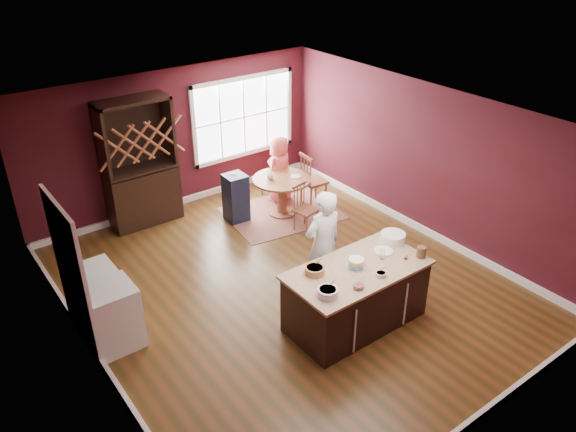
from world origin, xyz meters
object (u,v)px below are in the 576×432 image
(chair_east, at_px, (314,179))
(kitchen_island, at_px, (356,297))
(hutch, at_px, (139,163))
(chair_south, at_px, (306,208))
(layer_cake, at_px, (356,263))
(high_chair, at_px, (236,197))
(washer, at_px, (113,316))
(dining_table, at_px, (282,189))
(seated_woman, at_px, (280,169))
(chair_north, at_px, (272,175))
(baker, at_px, (323,246))
(dryer, at_px, (96,295))
(toddler, at_px, (238,179))

(chair_east, bearing_deg, kitchen_island, 154.97)
(hutch, bearing_deg, chair_south, -43.03)
(hutch, bearing_deg, layer_cake, -75.75)
(high_chair, distance_m, washer, 3.72)
(chair_east, relative_size, washer, 1.19)
(dining_table, bearing_deg, high_chair, 158.47)
(seated_woman, bearing_deg, high_chair, -10.36)
(layer_cake, height_order, chair_north, layer_cake)
(kitchen_island, relative_size, baker, 1.13)
(layer_cake, height_order, chair_south, layer_cake)
(chair_north, relative_size, high_chair, 0.97)
(chair_south, bearing_deg, dryer, 171.66)
(dining_table, bearing_deg, chair_east, -2.29)
(seated_woman, bearing_deg, toddler, -11.06)
(baker, distance_m, high_chair, 2.82)
(dining_table, relative_size, dryer, 1.28)
(chair_south, height_order, seated_woman, seated_woman)
(layer_cake, height_order, chair_east, chair_east)
(layer_cake, bearing_deg, toddler, 84.60)
(chair_north, relative_size, seated_woman, 0.69)
(chair_south, xyz_separation_m, hutch, (-2.20, 2.05, 0.73))
(chair_east, bearing_deg, baker, 148.14)
(chair_east, xyz_separation_m, seated_woman, (-0.45, 0.53, 0.14))
(chair_north, distance_m, seated_woman, 0.33)
(baker, distance_m, layer_cake, 0.75)
(dining_table, xyz_separation_m, layer_cake, (-1.09, -3.20, 0.45))
(seated_woman, bearing_deg, baker, 46.27)
(dining_table, relative_size, hutch, 0.47)
(kitchen_island, distance_m, dryer, 3.64)
(washer, bearing_deg, chair_east, 18.96)
(baker, height_order, toddler, baker)
(chair_south, relative_size, toddler, 3.47)
(chair_north, xyz_separation_m, dryer, (-4.28, -1.77, -0.04))
(dryer, bearing_deg, chair_south, 3.57)
(kitchen_island, xyz_separation_m, high_chair, (0.26, 3.57, 0.04))
(layer_cake, bearing_deg, chair_east, 59.79)
(dining_table, height_order, layer_cake, layer_cake)
(dining_table, height_order, high_chair, high_chair)
(chair_east, relative_size, toddler, 4.18)
(baker, relative_size, toddler, 6.74)
(kitchen_island, distance_m, chair_east, 3.71)
(washer, bearing_deg, chair_north, 29.40)
(kitchen_island, relative_size, seated_woman, 1.46)
(layer_cake, distance_m, hutch, 4.63)
(chair_south, distance_m, chair_north, 1.56)
(kitchen_island, distance_m, dining_table, 3.42)
(dining_table, distance_m, dryer, 4.10)
(hutch, bearing_deg, dining_table, -30.03)
(chair_south, xyz_separation_m, washer, (-3.95, -0.89, 0.00))
(washer, bearing_deg, dining_table, 22.62)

